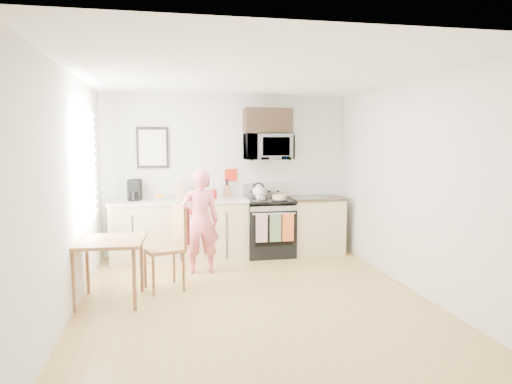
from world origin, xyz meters
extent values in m
plane|color=#A78140|center=(0.00, 0.00, 0.00)|extent=(4.60, 4.60, 0.00)
cube|color=silver|center=(0.00, 2.30, 1.30)|extent=(4.00, 0.04, 2.60)
cube|color=silver|center=(0.00, -2.30, 1.30)|extent=(4.00, 0.04, 2.60)
cube|color=silver|center=(-2.00, 0.00, 1.30)|extent=(0.04, 4.60, 2.60)
cube|color=silver|center=(2.00, 0.00, 1.30)|extent=(0.04, 4.60, 2.60)
cube|color=white|center=(0.00, 0.00, 2.60)|extent=(4.00, 4.60, 0.04)
cube|color=white|center=(-1.98, 0.80, 1.55)|extent=(0.02, 1.40, 1.50)
cube|color=white|center=(-1.97, 0.80, 1.55)|extent=(0.01, 1.30, 1.40)
cube|color=#C8B580|center=(-0.80, 2.00, 0.45)|extent=(2.10, 0.60, 0.90)
cube|color=beige|center=(-0.80, 2.00, 0.92)|extent=(2.14, 0.64, 0.04)
cube|color=#C8B580|center=(1.43, 2.00, 0.45)|extent=(0.84, 0.60, 0.90)
cube|color=black|center=(1.43, 2.00, 0.92)|extent=(0.88, 0.64, 0.04)
cube|color=black|center=(0.63, 1.97, 0.39)|extent=(0.76, 0.65, 0.77)
cube|color=black|center=(0.63, 1.66, 0.45)|extent=(0.61, 0.02, 0.45)
cube|color=#B0B0B5|center=(0.63, 1.66, 0.78)|extent=(0.74, 0.02, 0.14)
cylinder|color=#B0B0B5|center=(0.63, 1.61, 0.74)|extent=(0.68, 0.02, 0.02)
cube|color=black|center=(0.63, 1.97, 0.90)|extent=(0.76, 0.65, 0.04)
cube|color=#B0B0B5|center=(0.63, 2.25, 1.04)|extent=(0.76, 0.08, 0.24)
cube|color=silver|center=(0.43, 1.61, 0.52)|extent=(0.18, 0.02, 0.44)
cube|color=#57774F|center=(0.65, 1.61, 0.52)|extent=(0.18, 0.02, 0.44)
cube|color=#BE4E1C|center=(0.85, 1.61, 0.52)|extent=(0.18, 0.02, 0.44)
imported|color=#B0B0B5|center=(0.63, 2.08, 1.76)|extent=(0.76, 0.51, 0.42)
cube|color=black|center=(0.63, 2.12, 2.18)|extent=(0.76, 0.35, 0.40)
cube|color=black|center=(-1.20, 2.28, 1.75)|extent=(0.50, 0.03, 0.65)
cube|color=beige|center=(-1.20, 2.26, 1.75)|extent=(0.42, 0.01, 0.56)
cube|color=red|center=(0.05, 2.28, 1.30)|extent=(0.20, 0.02, 0.20)
imported|color=#B73243|center=(-0.54, 1.17, 0.73)|extent=(0.56, 0.38, 1.47)
cube|color=brown|center=(-1.65, 0.18, 0.71)|extent=(0.78, 0.78, 0.04)
cylinder|color=brown|center=(-1.99, -0.12, 0.35)|extent=(0.04, 0.04, 0.69)
cylinder|color=brown|center=(-1.35, -0.16, 0.35)|extent=(0.04, 0.04, 0.69)
cylinder|color=brown|center=(-1.95, 0.52, 0.35)|extent=(0.04, 0.04, 0.69)
cylinder|color=brown|center=(-1.31, 0.48, 0.35)|extent=(0.04, 0.04, 0.69)
cube|color=brown|center=(-1.04, 0.51, 0.51)|extent=(0.56, 0.56, 0.04)
cube|color=brown|center=(-0.84, 0.58, 0.79)|extent=(0.17, 0.44, 0.53)
cube|color=#590F11|center=(-0.81, 0.59, 0.80)|extent=(0.18, 0.40, 0.44)
cylinder|color=brown|center=(-1.16, 0.28, 0.24)|extent=(0.04, 0.04, 0.49)
cylinder|color=brown|center=(-0.80, 0.39, 0.24)|extent=(0.04, 0.04, 0.49)
cylinder|color=brown|center=(-1.28, 0.64, 0.24)|extent=(0.04, 0.04, 0.49)
cylinder|color=brown|center=(-0.91, 0.75, 0.24)|extent=(0.04, 0.04, 0.49)
cube|color=brown|center=(-0.02, 2.22, 1.04)|extent=(0.10, 0.13, 0.20)
cylinder|color=red|center=(-0.26, 2.10, 1.01)|extent=(0.11, 0.11, 0.14)
imported|color=white|center=(-1.10, 2.15, 0.96)|extent=(0.25, 0.25, 0.05)
cube|color=tan|center=(-0.77, 2.12, 1.08)|extent=(0.14, 0.14, 0.28)
cube|color=black|center=(-1.48, 2.11, 1.10)|extent=(0.22, 0.25, 0.32)
cylinder|color=black|center=(-1.48, 2.01, 1.02)|extent=(0.12, 0.12, 0.12)
cube|color=tan|center=(-0.51, 1.81, 1.00)|extent=(0.33, 0.16, 0.12)
cylinder|color=black|center=(0.75, 1.80, 0.93)|extent=(0.25, 0.25, 0.01)
cylinder|color=tan|center=(0.75, 1.80, 0.97)|extent=(0.21, 0.21, 0.07)
sphere|color=white|center=(0.49, 2.15, 1.03)|extent=(0.20, 0.20, 0.20)
cone|color=white|center=(0.49, 2.15, 1.13)|extent=(0.06, 0.06, 0.06)
torus|color=black|center=(0.49, 2.15, 1.09)|extent=(0.18, 0.02, 0.18)
cylinder|color=#B0B0B5|center=(0.48, 1.89, 0.97)|extent=(0.19, 0.19, 0.09)
cylinder|color=black|center=(0.49, 1.75, 1.01)|extent=(0.04, 0.17, 0.02)
camera|label=1|loc=(-0.96, -5.15, 1.84)|focal=32.00mm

